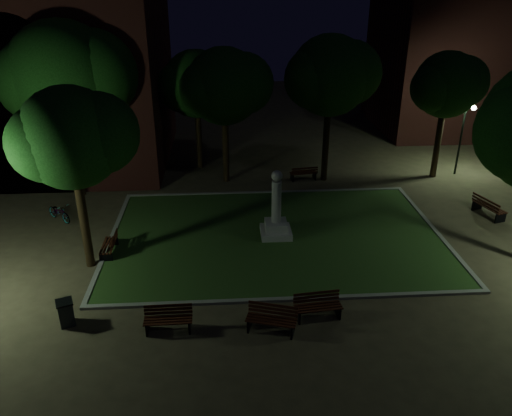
{
  "coord_description": "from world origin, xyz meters",
  "views": [
    {
      "loc": [
        -2.31,
        -18.44,
        11.01
      ],
      "look_at": [
        -1.0,
        1.0,
        1.96
      ],
      "focal_mm": 35.0,
      "sensor_mm": 36.0,
      "label": 1
    }
  ],
  "objects_px": {
    "bench_near_left": "(272,320)",
    "bench_left_side": "(110,246)",
    "bench_near_right": "(318,307)",
    "bicycle": "(59,212)",
    "monument": "(276,218)",
    "bench_far_side": "(304,174)",
    "bench_right_side": "(488,208)",
    "bench_west_near": "(168,320)",
    "trash_bin": "(66,313)"
  },
  "relations": [
    {
      "from": "bench_near_right",
      "to": "bench_right_side",
      "type": "distance_m",
      "value": 12.59
    },
    {
      "from": "bench_west_near",
      "to": "bench_left_side",
      "type": "bearing_deg",
      "value": 118.32
    },
    {
      "from": "bench_near_right",
      "to": "bench_far_side",
      "type": "distance_m",
      "value": 13.19
    },
    {
      "from": "bicycle",
      "to": "bench_near_left",
      "type": "bearing_deg",
      "value": -91.86
    },
    {
      "from": "bench_left_side",
      "to": "bench_far_side",
      "type": "height_order",
      "value": "bench_left_side"
    },
    {
      "from": "bench_near_right",
      "to": "bicycle",
      "type": "distance_m",
      "value": 14.22
    },
    {
      "from": "bench_west_near",
      "to": "trash_bin",
      "type": "distance_m",
      "value": 3.59
    },
    {
      "from": "bench_near_left",
      "to": "trash_bin",
      "type": "xyz_separation_m",
      "value": [
        -7.06,
        0.81,
        0.04
      ]
    },
    {
      "from": "bench_near_left",
      "to": "bench_left_side",
      "type": "distance_m",
      "value": 8.6
    },
    {
      "from": "bench_near_left",
      "to": "bench_left_side",
      "type": "bearing_deg",
      "value": 156.11
    },
    {
      "from": "monument",
      "to": "trash_bin",
      "type": "height_order",
      "value": "monument"
    },
    {
      "from": "bench_near_left",
      "to": "bench_right_side",
      "type": "height_order",
      "value": "bench_right_side"
    },
    {
      "from": "bench_right_side",
      "to": "bench_far_side",
      "type": "distance_m",
      "value": 10.14
    },
    {
      "from": "bench_right_side",
      "to": "bench_far_side",
      "type": "height_order",
      "value": "bench_right_side"
    },
    {
      "from": "monument",
      "to": "bicycle",
      "type": "height_order",
      "value": "monument"
    },
    {
      "from": "bench_far_side",
      "to": "trash_bin",
      "type": "distance_m",
      "value": 16.52
    },
    {
      "from": "bench_near_right",
      "to": "bench_near_left",
      "type": "bearing_deg",
      "value": -165.6
    },
    {
      "from": "bench_west_near",
      "to": "bicycle",
      "type": "relative_size",
      "value": 0.95
    },
    {
      "from": "monument",
      "to": "bench_west_near",
      "type": "relative_size",
      "value": 1.95
    },
    {
      "from": "monument",
      "to": "bicycle",
      "type": "bearing_deg",
      "value": 167.06
    },
    {
      "from": "bench_west_near",
      "to": "bench_far_side",
      "type": "height_order",
      "value": "bench_west_near"
    },
    {
      "from": "bench_left_side",
      "to": "bench_far_side",
      "type": "xyz_separation_m",
      "value": [
        9.74,
        8.12,
        -0.0
      ]
    },
    {
      "from": "monument",
      "to": "bench_left_side",
      "type": "xyz_separation_m",
      "value": [
        -7.36,
        -1.14,
        -0.54
      ]
    },
    {
      "from": "bench_right_side",
      "to": "trash_bin",
      "type": "distance_m",
      "value": 20.21
    },
    {
      "from": "bench_right_side",
      "to": "bicycle",
      "type": "distance_m",
      "value": 21.44
    },
    {
      "from": "monument",
      "to": "bench_left_side",
      "type": "height_order",
      "value": "monument"
    },
    {
      "from": "bench_west_near",
      "to": "bench_right_side",
      "type": "xyz_separation_m",
      "value": [
        15.24,
        7.96,
        0.05
      ]
    },
    {
      "from": "monument",
      "to": "bench_far_side",
      "type": "height_order",
      "value": "monument"
    },
    {
      "from": "bench_west_near",
      "to": "bicycle",
      "type": "height_order",
      "value": "bicycle"
    },
    {
      "from": "bench_left_side",
      "to": "trash_bin",
      "type": "xyz_separation_m",
      "value": [
        -0.55,
        -4.8,
        0.07
      ]
    },
    {
      "from": "bench_left_side",
      "to": "bicycle",
      "type": "xyz_separation_m",
      "value": [
        -3.17,
        3.56,
        0.04
      ]
    },
    {
      "from": "monument",
      "to": "bench_right_side",
      "type": "bearing_deg",
      "value": 7.66
    },
    {
      "from": "bench_left_side",
      "to": "bench_right_side",
      "type": "height_order",
      "value": "bench_right_side"
    },
    {
      "from": "bench_near_left",
      "to": "bench_right_side",
      "type": "distance_m",
      "value": 14.33
    },
    {
      "from": "bench_west_near",
      "to": "monument",
      "type": "bearing_deg",
      "value": 55.18
    },
    {
      "from": "bench_west_near",
      "to": "trash_bin",
      "type": "bearing_deg",
      "value": 170.32
    },
    {
      "from": "monument",
      "to": "bench_west_near",
      "type": "xyz_separation_m",
      "value": [
        -4.36,
        -6.49,
        -0.53
      ]
    },
    {
      "from": "bench_near_left",
      "to": "trash_bin",
      "type": "height_order",
      "value": "trash_bin"
    },
    {
      "from": "bench_left_side",
      "to": "bench_west_near",
      "type": "bearing_deg",
      "value": 28.5
    },
    {
      "from": "bench_near_left",
      "to": "bench_left_side",
      "type": "relative_size",
      "value": 1.13
    },
    {
      "from": "bench_far_side",
      "to": "bicycle",
      "type": "height_order",
      "value": "bicycle"
    },
    {
      "from": "bench_near_right",
      "to": "bicycle",
      "type": "xyz_separation_m",
      "value": [
        -11.37,
        8.54,
        0.02
      ]
    },
    {
      "from": "bench_near_right",
      "to": "bench_west_near",
      "type": "height_order",
      "value": "bench_near_right"
    },
    {
      "from": "bicycle",
      "to": "trash_bin",
      "type": "bearing_deg",
      "value": -120.99
    },
    {
      "from": "bench_right_side",
      "to": "bicycle",
      "type": "bearing_deg",
      "value": 71.24
    },
    {
      "from": "bench_near_left",
      "to": "bench_far_side",
      "type": "xyz_separation_m",
      "value": [
        3.23,
        13.74,
        -0.03
      ]
    },
    {
      "from": "bench_far_side",
      "to": "bicycle",
      "type": "xyz_separation_m",
      "value": [
        -12.91,
        -4.56,
        0.05
      ]
    },
    {
      "from": "monument",
      "to": "bench_west_near",
      "type": "distance_m",
      "value": 7.84
    },
    {
      "from": "monument",
      "to": "bicycle",
      "type": "xyz_separation_m",
      "value": [
        -10.53,
        2.42,
        -0.5
      ]
    },
    {
      "from": "bench_west_near",
      "to": "trash_bin",
      "type": "relative_size",
      "value": 1.74
    }
  ]
}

